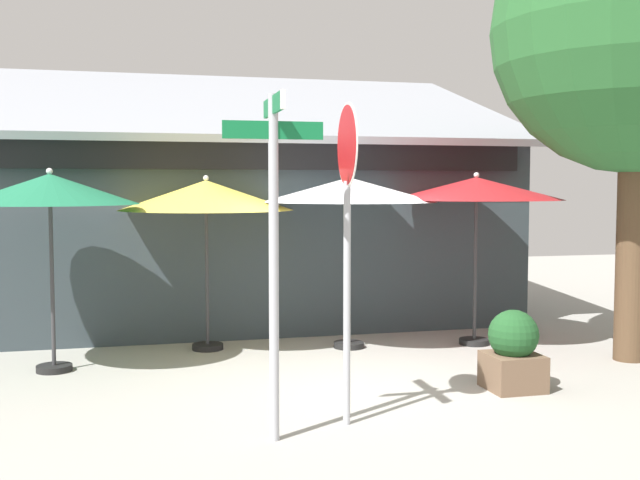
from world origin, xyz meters
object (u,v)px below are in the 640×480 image
at_px(patio_umbrella_forest_green_left, 50,191).
at_px(patio_umbrella_crimson_far_right, 476,190).
at_px(street_sign_post, 274,230).
at_px(patio_umbrella_ivory_right, 349,191).
at_px(sidewalk_planter, 513,351).
at_px(patio_umbrella_mustard_center, 206,196).
at_px(stop_sign, 347,200).

bearing_deg(patio_umbrella_forest_green_left, patio_umbrella_crimson_far_right, 2.17).
distance_m(street_sign_post, patio_umbrella_crimson_far_right, 5.05).
relative_size(patio_umbrella_ivory_right, sidewalk_planter, 2.74).
relative_size(patio_umbrella_mustard_center, patio_umbrella_ivory_right, 0.98).
bearing_deg(sidewalk_planter, patio_umbrella_crimson_far_right, 74.34).
bearing_deg(patio_umbrella_crimson_far_right, patio_umbrella_ivory_right, 172.99).
bearing_deg(street_sign_post, patio_umbrella_mustard_center, 92.64).
height_order(street_sign_post, patio_umbrella_mustard_center, street_sign_post).
bearing_deg(stop_sign, sidewalk_planter, 19.08).
xyz_separation_m(stop_sign, patio_umbrella_ivory_right, (1.02, 3.41, 0.06)).
distance_m(patio_umbrella_crimson_far_right, sidewalk_planter, 3.11).
relative_size(patio_umbrella_forest_green_left, patio_umbrella_ivory_right, 1.01).
relative_size(stop_sign, patio_umbrella_mustard_center, 1.26).
height_order(patio_umbrella_ivory_right, patio_umbrella_crimson_far_right, patio_umbrella_crimson_far_right).
height_order(patio_umbrella_mustard_center, patio_umbrella_crimson_far_right, patio_umbrella_crimson_far_right).
bearing_deg(street_sign_post, stop_sign, 21.03).
distance_m(street_sign_post, patio_umbrella_forest_green_left, 3.94).
bearing_deg(patio_umbrella_ivory_right, stop_sign, -106.69).
bearing_deg(patio_umbrella_forest_green_left, sidewalk_planter, -23.09).
distance_m(patio_umbrella_mustard_center, sidewalk_planter, 4.70).
bearing_deg(patio_umbrella_ivory_right, patio_umbrella_forest_green_left, -173.57).
relative_size(patio_umbrella_crimson_far_right, sidewalk_planter, 2.74).
distance_m(patio_umbrella_forest_green_left, sidewalk_planter, 5.90).
xyz_separation_m(patio_umbrella_ivory_right, sidewalk_planter, (1.17, -2.65, -1.81)).
bearing_deg(sidewalk_planter, stop_sign, -160.92).
height_order(street_sign_post, patio_umbrella_crimson_far_right, street_sign_post).
bearing_deg(stop_sign, street_sign_post, -158.97).
xyz_separation_m(patio_umbrella_forest_green_left, patio_umbrella_mustard_center, (2.00, 0.83, -0.08)).
relative_size(stop_sign, patio_umbrella_ivory_right, 1.24).
relative_size(patio_umbrella_mustard_center, sidewalk_planter, 2.69).
bearing_deg(stop_sign, patio_umbrella_forest_green_left, 135.04).
relative_size(stop_sign, sidewalk_planter, 3.39).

